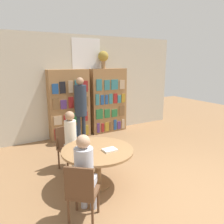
% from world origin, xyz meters
% --- Properties ---
extents(ground_plane, '(16.00, 16.00, 0.00)m').
position_xyz_m(ground_plane, '(0.00, 0.00, 0.00)').
color(ground_plane, olive).
extents(wall_back, '(6.40, 0.07, 3.00)m').
position_xyz_m(wall_back, '(0.00, 3.91, 1.51)').
color(wall_back, beige).
rests_on(wall_back, ground_plane).
extents(bookshelf_left, '(1.18, 0.34, 2.02)m').
position_xyz_m(bookshelf_left, '(-0.65, 3.72, 1.01)').
color(bookshelf_left, olive).
rests_on(bookshelf_left, ground_plane).
extents(bookshelf_right, '(1.18, 0.34, 2.02)m').
position_xyz_m(bookshelf_right, '(0.65, 3.72, 1.01)').
color(bookshelf_right, olive).
rests_on(bookshelf_right, ground_plane).
extents(flower_vase, '(0.32, 0.32, 0.53)m').
position_xyz_m(flower_vase, '(0.48, 3.72, 2.36)').
color(flower_vase, '#997047').
rests_on(flower_vase, bookshelf_right).
extents(reading_table, '(1.28, 1.28, 0.72)m').
position_xyz_m(reading_table, '(-1.10, 0.98, 0.61)').
color(reading_table, olive).
rests_on(reading_table, ground_plane).
extents(chair_near_camera, '(0.56, 0.56, 0.91)m').
position_xyz_m(chair_near_camera, '(-1.73, 0.23, 0.51)').
color(chair_near_camera, brown).
rests_on(chair_near_camera, ground_plane).
extents(chair_left_side, '(0.49, 0.49, 0.91)m').
position_xyz_m(chair_left_side, '(-1.35, 1.93, 0.51)').
color(chair_left_side, brown).
rests_on(chair_left_side, ground_plane).
extents(seated_reader_left, '(0.31, 0.38, 1.27)m').
position_xyz_m(seated_reader_left, '(-1.30, 1.76, 0.72)').
color(seated_reader_left, silver).
rests_on(seated_reader_left, ground_plane).
extents(seated_reader_right, '(0.41, 0.42, 1.27)m').
position_xyz_m(seated_reader_right, '(-1.61, 0.37, 0.73)').
color(seated_reader_right, '#B2B7C6').
rests_on(seated_reader_right, ground_plane).
extents(librarian_standing, '(0.33, 0.60, 1.83)m').
position_xyz_m(librarian_standing, '(-0.50, 3.22, 1.13)').
color(librarian_standing, '#232D3D').
rests_on(librarian_standing, ground_plane).
extents(open_book_on_table, '(0.24, 0.18, 0.03)m').
position_xyz_m(open_book_on_table, '(-0.95, 0.82, 0.73)').
color(open_book_on_table, silver).
rests_on(open_book_on_table, reading_table).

